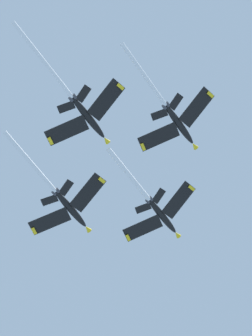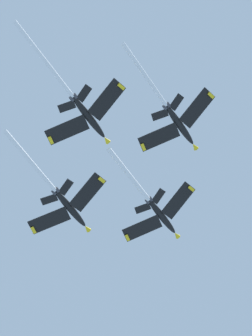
{
  "view_description": "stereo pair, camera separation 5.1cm",
  "coord_description": "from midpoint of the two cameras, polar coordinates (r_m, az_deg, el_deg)",
  "views": [
    {
      "loc": [
        -23.9,
        11.4,
        1.78
      ],
      "look_at": [
        -20.83,
        6.8,
        158.54
      ],
      "focal_mm": 75.51,
      "sensor_mm": 36.0,
      "label": 1
    },
    {
      "loc": [
        -23.86,
        11.43,
        1.78
      ],
      "look_at": [
        -20.83,
        6.8,
        158.54
      ],
      "focal_mm": 75.51,
      "sensor_mm": 36.0,
      "label": 2
    }
  ],
  "objects": [
    {
      "name": "jet_lead",
      "position": [
        162.95,
        2.12,
        -2.94
      ],
      "size": [
        20.07,
        27.18,
        14.91
      ],
      "color": "black"
    },
    {
      "name": "jet_left_wing",
      "position": [
        155.52,
        -5.33,
        -2.32
      ],
      "size": [
        20.09,
        28.32,
        16.01
      ],
      "color": "black"
    },
    {
      "name": "jet_right_wing",
      "position": [
        155.23,
        3.71,
        4.4
      ],
      "size": [
        20.07,
        27.82,
        15.34
      ],
      "color": "black"
    },
    {
      "name": "jet_slot",
      "position": [
        149.01,
        -3.87,
        5.18
      ],
      "size": [
        20.08,
        30.12,
        16.3
      ],
      "color": "black"
    }
  ]
}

